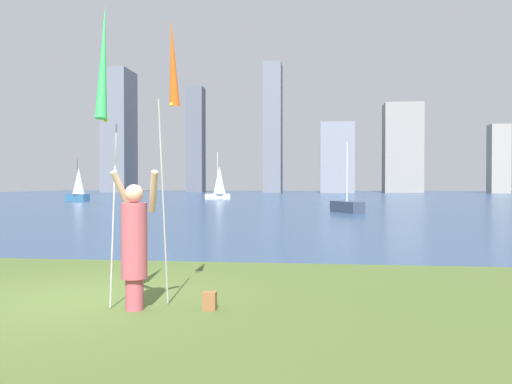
% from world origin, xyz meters
% --- Properties ---
extents(ground, '(120.00, 138.00, 0.12)m').
position_xyz_m(ground, '(0.00, 50.95, -0.06)').
color(ground, '#475B28').
extents(person, '(0.71, 0.53, 1.95)m').
position_xyz_m(person, '(1.05, -0.56, 0.96)').
color(person, '#B24C59').
rests_on(person, ground).
extents(kite_flag_left, '(0.16, 0.64, 4.21)m').
position_xyz_m(kite_flag_left, '(0.68, -0.73, 3.34)').
color(kite_flag_left, '#B2B2B7').
rests_on(kite_flag_left, ground).
extents(kite_flag_right, '(0.16, 0.90, 4.21)m').
position_xyz_m(kite_flag_right, '(1.41, 0.09, 3.47)').
color(kite_flag_right, '#B2B2B7').
rests_on(kite_flag_right, ground).
extents(bag, '(0.18, 0.15, 0.26)m').
position_xyz_m(bag, '(2.09, -0.46, 0.13)').
color(bag, brown).
rests_on(bag, ground).
extents(sailboat_0, '(2.00, 2.95, 4.31)m').
position_xyz_m(sailboat_0, '(5.38, 24.54, 0.37)').
color(sailboat_0, '#333D51').
rests_on(sailboat_0, ground).
extents(sailboat_1, '(2.58, 1.62, 4.22)m').
position_xyz_m(sailboat_1, '(-20.28, 42.43, 1.52)').
color(sailboat_1, '#2D6084').
rests_on(sailboat_1, ground).
extents(sailboat_2, '(2.92, 1.62, 5.27)m').
position_xyz_m(sailboat_2, '(-7.40, 50.29, 1.77)').
color(sailboat_2, silver).
rests_on(sailboat_2, ground).
extents(skyline_tower_0, '(5.02, 7.78, 24.53)m').
position_xyz_m(skyline_tower_0, '(-36.22, 94.12, 12.26)').
color(skyline_tower_0, slate).
rests_on(skyline_tower_0, ground).
extents(skyline_tower_1, '(3.29, 3.66, 21.04)m').
position_xyz_m(skyline_tower_1, '(-20.68, 95.32, 10.52)').
color(skyline_tower_1, '#565B66').
rests_on(skyline_tower_1, ground).
extents(skyline_tower_2, '(3.35, 5.56, 24.76)m').
position_xyz_m(skyline_tower_2, '(-4.88, 92.79, 12.38)').
color(skyline_tower_2, slate).
rests_on(skyline_tower_2, ground).
extents(skyline_tower_3, '(6.20, 5.28, 12.98)m').
position_xyz_m(skyline_tower_3, '(7.25, 90.48, 6.49)').
color(skyline_tower_3, gray).
rests_on(skyline_tower_3, ground).
extents(skyline_tower_4, '(7.11, 5.21, 16.98)m').
position_xyz_m(skyline_tower_4, '(19.78, 94.69, 8.49)').
color(skyline_tower_4, gray).
rests_on(skyline_tower_4, ground).
extents(skyline_tower_5, '(3.27, 3.09, 12.24)m').
position_xyz_m(skyline_tower_5, '(35.69, 89.76, 6.12)').
color(skyline_tower_5, gray).
rests_on(skyline_tower_5, ground).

